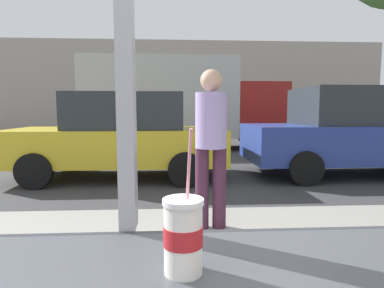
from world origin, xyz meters
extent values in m
plane|color=#38383A|center=(0.00, 8.00, 0.00)|extent=(60.00, 60.00, 0.00)
cube|color=gray|center=(0.00, 1.60, 0.08)|extent=(16.00, 2.80, 0.16)
cube|color=#2A2C30|center=(0.00, 0.03, 1.00)|extent=(2.19, 0.02, 0.02)
cube|color=#A89E8E|center=(0.00, 20.70, 2.94)|extent=(28.00, 1.20, 5.87)
cylinder|color=white|center=(0.16, -0.22, 1.09)|extent=(0.09, 0.09, 0.16)
cylinder|color=red|center=(0.16, -0.22, 1.10)|extent=(0.09, 0.09, 0.04)
cylinder|color=black|center=(0.16, -0.22, 1.17)|extent=(0.08, 0.08, 0.01)
cylinder|color=white|center=(0.16, -0.22, 1.18)|extent=(0.09, 0.09, 0.01)
cylinder|color=pink|center=(0.17, -0.22, 1.24)|extent=(0.02, 0.05, 0.20)
cube|color=gold|center=(-0.97, 5.72, 0.67)|extent=(4.30, 1.86, 0.69)
cube|color=#282D33|center=(-0.79, 5.72, 1.37)|extent=(2.24, 1.63, 0.71)
cylinder|color=black|center=(0.36, 6.65, 0.32)|extent=(0.64, 0.18, 0.64)
cylinder|color=black|center=(0.36, 4.79, 0.32)|extent=(0.64, 0.18, 0.64)
cylinder|color=black|center=(-2.31, 6.65, 0.32)|extent=(0.64, 0.18, 0.64)
cylinder|color=black|center=(-2.31, 4.79, 0.32)|extent=(0.64, 0.18, 0.64)
cube|color=#283D93|center=(3.94, 5.72, 0.70)|extent=(4.42, 1.89, 0.76)
cube|color=#282D33|center=(3.98, 5.72, 1.46)|extent=(2.30, 1.67, 0.78)
cylinder|color=black|center=(5.31, 6.67, 0.32)|extent=(0.64, 0.18, 0.64)
cylinder|color=black|center=(2.57, 6.67, 0.32)|extent=(0.64, 0.18, 0.64)
cylinder|color=black|center=(2.57, 4.78, 0.32)|extent=(0.64, 0.18, 0.64)
cube|color=beige|center=(-0.31, 10.74, 1.82)|extent=(5.32, 2.20, 2.74)
cube|color=maroon|center=(3.15, 10.74, 1.40)|extent=(1.90, 2.10, 1.90)
cylinder|color=black|center=(3.15, 11.79, 0.45)|extent=(0.90, 0.24, 0.90)
cylinder|color=black|center=(3.15, 9.69, 0.45)|extent=(0.90, 0.24, 0.90)
cylinder|color=black|center=(-1.31, 11.84, 0.45)|extent=(0.90, 0.24, 0.90)
cylinder|color=black|center=(-1.31, 9.64, 0.45)|extent=(0.90, 0.24, 0.90)
cylinder|color=#432135|center=(0.43, 2.33, 0.58)|extent=(0.14, 0.14, 0.84)
cylinder|color=#432135|center=(0.61, 2.33, 0.58)|extent=(0.14, 0.14, 0.84)
cylinder|color=#9D88C3|center=(0.52, 2.33, 1.28)|extent=(0.32, 0.32, 0.56)
sphere|color=tan|center=(0.52, 2.33, 1.68)|extent=(0.22, 0.22, 0.22)
camera|label=1|loc=(0.14, -0.91, 1.38)|focal=30.02mm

